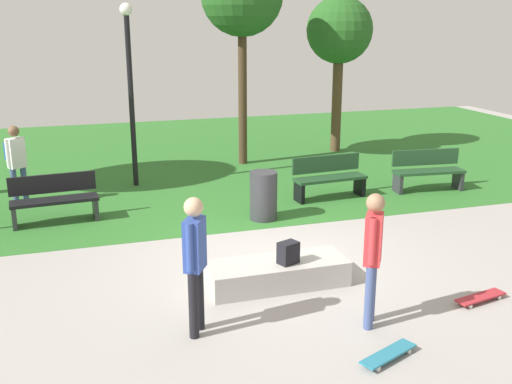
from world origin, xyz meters
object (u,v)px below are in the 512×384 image
Objects in this scene: skater_watching at (195,255)px; tree_slender_maple at (339,33)px; concrete_ledge at (277,273)px; lamp_post at (130,77)px; park_bench_far_left at (54,198)px; pedestrian_with_backpack at (16,158)px; skateboard_spare at (481,297)px; backpack_on_ledge at (288,253)px; park_bench_far_right at (329,176)px; park_bench_near_path at (428,169)px; skater_performing_trick at (373,250)px; trash_bin at (263,196)px; skateboard_by_ledge at (388,354)px.

skater_watching is 0.40× the size of tree_slender_maple.
concrete_ledge is 6.69m from lamp_post.
park_bench_far_left is 1.58m from pedestrian_with_backpack.
backpack_on_ledge is at bearing 152.65° from skateboard_spare.
park_bench_far_right is 0.37× the size of tree_slender_maple.
backpack_on_ledge is 0.20× the size of park_bench_far_right.
lamp_post is 2.42× the size of pedestrian_with_backpack.
park_bench_near_path is (4.76, 3.86, -0.05)m from backpack_on_ledge.
skater_performing_trick reaches higher than skateboard_spare.
park_bench_near_path and park_bench_far_right have the same top height.
trash_bin is at bearing -123.69° from backpack_on_ledge.
backpack_on_ledge is 2.72m from skateboard_spare.
park_bench_near_path is at bearing 37.55° from concrete_ledge.
park_bench_far_right is 1.73× the size of trash_bin.
park_bench_far_left reaches higher than backpack_on_ledge.
skateboard_by_ledge is at bearing -125.73° from park_bench_near_path.
trash_bin is (-1.79, -0.95, -0.01)m from park_bench_far_right.
skater_watching is 2.13× the size of skateboard_spare.
pedestrian_with_backpack reaches higher than trash_bin.
backpack_on_ledge is 6.70m from lamp_post.
skater_watching is (-1.40, -1.01, 0.85)m from concrete_ledge.
skater_performing_trick is 1.26m from skateboard_by_ledge.
park_bench_far_left is (-5.64, 0.06, 0.00)m from park_bench_far_right.
backpack_on_ledge is at bearing 114.20° from skater_performing_trick.
skateboard_spare is at bearing -4.66° from skater_watching.
concrete_ledge reaches higher than skateboard_by_ledge.
lamp_post is (-1.36, 6.13, 2.30)m from concrete_ledge.
lamp_post is at bearing -98.96° from backpack_on_ledge.
concrete_ledge is at bearing -123.11° from park_bench_far_right.
tree_slender_maple reaches higher than backpack_on_ledge.
concrete_ledge is 1.25× the size of park_bench_far_right.
skateboard_by_ledge is 11.70m from tree_slender_maple.
concrete_ledge is at bearing 104.13° from skateboard_by_ledge.
park_bench_far_left is at bearing -73.47° from backpack_on_ledge.
backpack_on_ledge is at bearing -38.39° from concrete_ledge.
park_bench_far_right is at bearing -12.12° from pedestrian_with_backpack.
concrete_ledge is at bearing -119.56° from tree_slender_maple.
trash_bin is at bearing 88.20° from skateboard_by_ledge.
backpack_on_ledge is at bearing 30.76° from skater_watching.
trash_bin reaches higher than skateboard_spare.
park_bench_far_right is at bearing 71.44° from skater_performing_trick.
trash_bin is at bearing -56.97° from lamp_post.
pedestrian_with_backpack is (-6.33, 6.55, 0.95)m from skateboard_spare.
park_bench_near_path is 4.25m from trash_bin.
backpack_on_ledge reaches higher than skateboard_spare.
tree_slender_maple is (2.15, 9.53, 3.30)m from skateboard_spare.
trash_bin is at bearing -168.46° from park_bench_near_path.
trash_bin is at bearing -14.63° from park_bench_far_left.
park_bench_far_right is 0.97× the size of pedestrian_with_backpack.
skateboard_spare is at bearing -67.28° from trash_bin.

